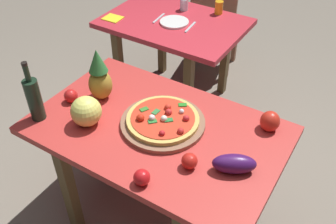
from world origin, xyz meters
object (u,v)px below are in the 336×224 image
pizza (163,119)px  tomato_near_board (189,161)px  knife_utensil (190,27)px  bell_pepper (270,121)px  melon (86,111)px  eggplant (234,164)px  pizza_board (163,123)px  dining_chair (215,24)px  tomato_beside_pepper (71,96)px  napkin_folded (113,18)px  tomato_by_bottle (142,177)px  drinking_glass_water (184,4)px  display_table (157,140)px  wine_bottle (34,98)px  dinner_plate (174,22)px  pineapple_left (99,77)px  background_table (174,34)px  fork_utensil (159,18)px  drinking_glass_juice (219,7)px

pizza → tomato_near_board: bearing=-35.1°
knife_utensil → bell_pepper: bearing=-46.4°
melon → tomato_near_board: 0.60m
eggplant → pizza: bearing=167.7°
pizza_board → knife_utensil: size_ratio=2.43×
dining_chair → tomato_beside_pepper: size_ratio=11.21×
dining_chair → napkin_folded: size_ratio=6.07×
pizza → tomato_by_bottle: 0.40m
melon → bell_pepper: 0.93m
napkin_folded → eggplant: bearing=-33.1°
eggplant → drinking_glass_water: bearing=127.5°
drinking_glass_water → dining_chair: bearing=74.4°
bell_pepper → napkin_folded: bearing=158.4°
tomato_near_board → display_table: bearing=151.4°
tomato_by_bottle → napkin_folded: (-1.13, 1.22, -0.03)m
wine_bottle → dinner_plate: (0.04, 1.32, -0.12)m
pineapple_left → tomato_by_bottle: pineapple_left is taller
wine_bottle → drinking_glass_water: 1.57m
pizza → dining_chair: bearing=106.9°
display_table → drinking_glass_water: bearing=114.5°
pizza → wine_bottle: bearing=-153.3°
dining_chair → knife_utensil: (0.09, -0.63, 0.26)m
melon → drinking_glass_water: 1.49m
background_table → bell_pepper: 1.33m
dinner_plate → fork_utensil: size_ratio=1.22×
dining_chair → tomato_beside_pepper: (-0.04, -1.76, 0.30)m
dining_chair → bell_pepper: 1.73m
tomato_by_bottle → tomato_beside_pepper: same height
tomato_near_board → drinking_glass_water: drinking_glass_water is taller
background_table → dining_chair: bearing=83.1°
pizza_board → tomato_by_bottle: (0.13, -0.38, 0.03)m
dining_chair → pizza: (0.50, -1.66, 0.30)m
bell_pepper → knife_utensil: bearing=139.2°
melon → fork_utensil: size_ratio=0.88×
pizza_board → drinking_glass_water: drinking_glass_water is taller
eggplant → drinking_glass_juice: size_ratio=1.97×
dining_chair → drinking_glass_water: bearing=62.8°
eggplant → napkin_folded: eggplant is taller
pizza_board → background_table: bearing=118.5°
eggplant → pineapple_left: bearing=172.5°
pizza_board → melon: melon is taller
tomato_beside_pepper → napkin_folded: (-0.46, 0.94, -0.03)m
pineapple_left → bell_pepper: size_ratio=2.79×
wine_bottle → dinner_plate: 1.33m
drinking_glass_water → dinner_plate: bearing=-76.8°
drinking_glass_juice → knife_utensil: (-0.07, -0.33, -0.05)m
bell_pepper → display_table: bearing=-149.2°
eggplant → melon: bearing=-172.7°
knife_utensil → background_table: bearing=163.3°
display_table → tomato_near_board: tomato_near_board is taller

